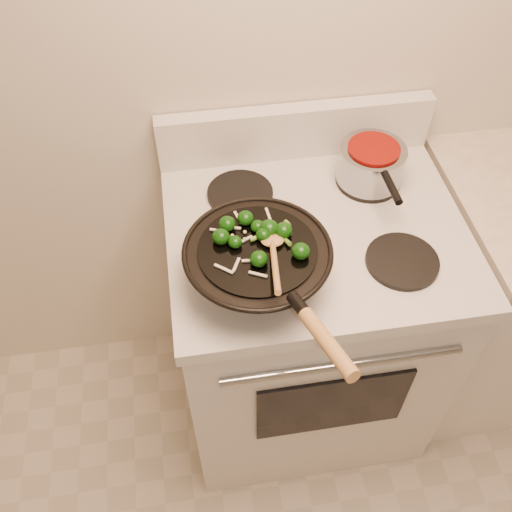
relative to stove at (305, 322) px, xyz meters
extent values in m
plane|color=beige|center=(0.16, 0.33, 0.83)|extent=(3.50, 0.00, 3.50)
cube|color=silver|center=(0.00, 0.00, -0.03)|extent=(0.76, 0.64, 0.88)
cube|color=silver|center=(0.00, 0.00, 0.43)|extent=(0.78, 0.66, 0.04)
cube|color=silver|center=(0.00, 0.30, 0.53)|extent=(0.78, 0.05, 0.16)
cylinder|color=#92959A|center=(0.00, -0.33, 0.31)|extent=(0.60, 0.02, 0.02)
cube|color=black|center=(0.00, -0.33, 0.08)|extent=(0.42, 0.01, 0.28)
cylinder|color=black|center=(-0.18, -0.15, 0.46)|extent=(0.18, 0.18, 0.01)
cylinder|color=black|center=(0.18, -0.15, 0.46)|extent=(0.18, 0.18, 0.01)
cylinder|color=black|center=(-0.18, 0.15, 0.46)|extent=(0.18, 0.18, 0.01)
cylinder|color=black|center=(0.18, 0.15, 0.46)|extent=(0.18, 0.18, 0.01)
torus|color=black|center=(-0.18, -0.15, 0.56)|extent=(0.34, 0.34, 0.01)
cylinder|color=black|center=(-0.18, -0.15, 0.56)|extent=(0.27, 0.27, 0.01)
cylinder|color=black|center=(-0.13, -0.34, 0.60)|extent=(0.04, 0.06, 0.04)
cylinder|color=#AE7F45|center=(-0.09, -0.45, 0.62)|extent=(0.08, 0.18, 0.06)
ellipsoid|color=#0C3708|center=(-0.11, -0.12, 0.58)|extent=(0.04, 0.04, 0.03)
cylinder|color=#4D8530|center=(-0.10, -0.12, 0.57)|extent=(0.02, 0.02, 0.01)
ellipsoid|color=#0C3708|center=(-0.26, -0.12, 0.58)|extent=(0.04, 0.04, 0.03)
ellipsoid|color=#0C3708|center=(-0.24, -0.08, 0.58)|extent=(0.04, 0.04, 0.03)
ellipsoid|color=#0C3708|center=(-0.09, -0.19, 0.58)|extent=(0.04, 0.04, 0.04)
cylinder|color=#4D8530|center=(-0.08, -0.19, 0.57)|extent=(0.01, 0.01, 0.01)
ellipsoid|color=#0C3708|center=(-0.17, -0.10, 0.58)|extent=(0.03, 0.03, 0.03)
ellipsoid|color=#0C3708|center=(-0.23, -0.14, 0.58)|extent=(0.03, 0.03, 0.03)
ellipsoid|color=#0C3708|center=(-0.18, -0.20, 0.58)|extent=(0.04, 0.04, 0.03)
cylinder|color=#4D8530|center=(-0.17, -0.20, 0.57)|extent=(0.01, 0.01, 0.01)
ellipsoid|color=#0C3708|center=(-0.19, -0.07, 0.58)|extent=(0.04, 0.04, 0.03)
ellipsoid|color=#0C3708|center=(-0.15, -0.11, 0.58)|extent=(0.04, 0.04, 0.04)
ellipsoid|color=#0C3708|center=(-0.16, -0.13, 0.58)|extent=(0.04, 0.04, 0.03)
cylinder|color=#4D8530|center=(-0.15, -0.13, 0.57)|extent=(0.01, 0.01, 0.01)
cube|color=silver|center=(-0.19, -0.23, 0.57)|extent=(0.04, 0.02, 0.00)
cube|color=silver|center=(-0.14, -0.05, 0.57)|extent=(0.01, 0.04, 0.00)
cube|color=silver|center=(-0.20, -0.19, 0.57)|extent=(0.03, 0.01, 0.00)
cube|color=silver|center=(-0.21, -0.05, 0.57)|extent=(0.02, 0.04, 0.00)
cube|color=silver|center=(-0.21, -0.13, 0.57)|extent=(0.04, 0.02, 0.00)
cube|color=silver|center=(-0.26, -0.09, 0.57)|extent=(0.04, 0.02, 0.00)
cube|color=silver|center=(-0.23, -0.19, 0.57)|extent=(0.02, 0.04, 0.00)
cube|color=silver|center=(-0.22, -0.08, 0.57)|extent=(0.03, 0.02, 0.00)
cube|color=silver|center=(-0.26, -0.20, 0.57)|extent=(0.04, 0.03, 0.00)
cylinder|color=#59912E|center=(-0.14, -0.12, 0.57)|extent=(0.02, 0.02, 0.02)
cylinder|color=#59912E|center=(-0.10, -0.09, 0.57)|extent=(0.02, 0.02, 0.01)
cylinder|color=#59912E|center=(-0.11, -0.15, 0.57)|extent=(0.02, 0.02, 0.01)
cylinder|color=#59912E|center=(-0.18, -0.13, 0.57)|extent=(0.02, 0.02, 0.01)
cylinder|color=#59912E|center=(-0.23, -0.12, 0.57)|extent=(0.02, 0.02, 0.01)
cylinder|color=#59912E|center=(-0.15, -0.13, 0.57)|extent=(0.02, 0.01, 0.02)
sphere|color=beige|center=(-0.17, -0.18, 0.57)|extent=(0.01, 0.01, 0.01)
sphere|color=beige|center=(-0.20, -0.12, 0.57)|extent=(0.01, 0.01, 0.01)
sphere|color=beige|center=(-0.23, -0.11, 0.57)|extent=(0.01, 0.01, 0.01)
sphere|color=beige|center=(-0.20, -0.10, 0.57)|extent=(0.01, 0.01, 0.01)
ellipsoid|color=#AE7F45|center=(-0.14, -0.14, 0.58)|extent=(0.06, 0.05, 0.01)
cylinder|color=#AE7F45|center=(-0.16, -0.25, 0.62)|extent=(0.04, 0.21, 0.10)
cylinder|color=#92959A|center=(0.18, 0.15, 0.51)|extent=(0.18, 0.18, 0.10)
cylinder|color=#6E0A05|center=(0.18, 0.15, 0.57)|extent=(0.14, 0.14, 0.01)
cylinder|color=black|center=(0.18, 0.00, 0.56)|extent=(0.02, 0.11, 0.02)
camera|label=1|loc=(-0.31, -0.98, 1.53)|focal=40.00mm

